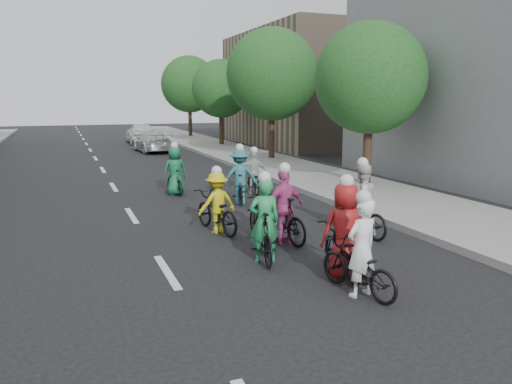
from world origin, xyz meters
TOP-DOWN VIEW (x-y plane):
  - ground at (0.00, 0.00)m, footprint 120.00×120.00m
  - sidewalk_right at (8.00, 10.00)m, footprint 4.00×80.00m
  - curb_right at (6.05, 10.00)m, footprint 0.18×80.00m
  - bldg_se at (16.00, 24.00)m, footprint 10.00×14.00m
  - tree_r_0 at (8.80, 6.60)m, footprint 4.00×4.00m
  - tree_r_1 at (8.80, 15.60)m, footprint 4.80×4.80m
  - tree_r_2 at (8.80, 24.60)m, footprint 4.00×4.00m
  - tree_r_3 at (8.80, 33.60)m, footprint 4.80×4.80m
  - cyclist_0 at (2.77, -2.26)m, footprint 0.94×1.80m
  - cyclist_1 at (2.45, 1.14)m, footprint 0.71×1.79m
  - cyclist_2 at (1.72, 2.43)m, footprint 1.07×2.03m
  - cyclist_3 at (2.87, 1.01)m, footprint 1.05×1.85m
  - cyclist_4 at (2.99, -1.38)m, footprint 0.94×1.86m
  - cyclist_5 at (1.95, -0.05)m, footprint 0.81×1.82m
  - cyclist_6 at (4.82, 0.90)m, footprint 0.93×1.98m
  - cyclist_7 at (3.40, 5.49)m, footprint 1.23×1.66m
  - cyclist_8 at (4.42, 6.93)m, footprint 0.92×1.75m
  - cyclist_9 at (1.84, 7.69)m, footprint 0.88×1.52m
  - follow_car_lead at (3.56, 22.39)m, footprint 2.10×4.44m
  - follow_car_trail at (3.82, 28.85)m, footprint 1.97×4.65m

SIDE VIEW (x-z plane):
  - ground at x=0.00m, z-range 0.00..0.00m
  - sidewalk_right at x=8.00m, z-range 0.00..0.15m
  - curb_right at x=6.05m, z-range 0.00..0.18m
  - cyclist_8 at x=4.42m, z-range -0.26..1.38m
  - cyclist_0 at x=2.77m, z-range -0.32..1.47m
  - cyclist_2 at x=1.72m, z-range -0.22..1.44m
  - cyclist_1 at x=2.45m, z-range -0.18..1.40m
  - follow_car_lead at x=3.56m, z-range 0.00..1.25m
  - cyclist_5 at x=1.95m, z-range -0.28..1.56m
  - cyclist_4 at x=2.99m, z-range -0.29..1.62m
  - cyclist_6 at x=4.82m, z-range -0.28..1.61m
  - cyclist_3 at x=2.87m, z-range -0.24..1.60m
  - cyclist_9 at x=1.84m, z-range -0.23..1.59m
  - cyclist_7 at x=3.40m, z-range -0.20..1.68m
  - follow_car_trail at x=3.82m, z-range 0.00..1.57m
  - tree_r_0 at x=8.80m, z-range 0.98..6.95m
  - tree_r_2 at x=8.80m, z-range 0.98..6.95m
  - bldg_se at x=16.00m, z-range 0.00..8.00m
  - tree_r_1 at x=8.80m, z-range 1.05..7.98m
  - tree_r_3 at x=8.80m, z-range 1.05..7.98m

